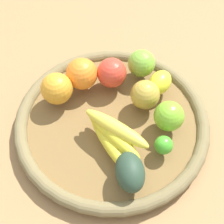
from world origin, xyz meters
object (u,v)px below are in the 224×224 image
at_px(apple_2, 112,73).
at_px(apple_0, 169,116).
at_px(banana_bunch, 113,135).
at_px(apple_1, 140,63).
at_px(orange_1, 82,74).
at_px(apple_3, 145,95).
at_px(lime_0, 164,145).
at_px(avocado, 130,172).
at_px(orange_0, 57,89).
at_px(lemon_0, 160,82).

height_order(apple_2, apple_0, apple_2).
height_order(banana_bunch, apple_1, apple_1).
height_order(apple_2, apple_1, apple_2).
relative_size(apple_2, banana_bunch, 0.44).
bearing_deg(orange_1, apple_1, -46.44).
bearing_deg(apple_0, apple_3, 66.93).
xyz_separation_m(lime_0, avocado, (-0.09, 0.03, 0.01)).
xyz_separation_m(apple_3, apple_0, (-0.03, -0.07, -0.00)).
relative_size(banana_bunch, orange_0, 2.20).
height_order(lime_0, lemon_0, lemon_0).
distance_m(apple_0, lime_0, 0.07).
distance_m(apple_2, apple_3, 0.10).
distance_m(banana_bunch, lime_0, 0.11).
bearing_deg(apple_2, banana_bunch, -151.50).
relative_size(orange_0, lemon_0, 1.09).
height_order(banana_bunch, lime_0, banana_bunch).
relative_size(lime_0, avocado, 0.47).
height_order(banana_bunch, orange_0, orange_0).
bearing_deg(orange_0, apple_1, -38.88).
height_order(apple_3, lime_0, apple_3).
distance_m(apple_3, lime_0, 0.13).
distance_m(banana_bunch, orange_0, 0.18).
bearing_deg(apple_1, apple_3, -148.65).
relative_size(banana_bunch, orange_1, 2.14).
bearing_deg(lemon_0, apple_0, -146.81).
bearing_deg(avocado, orange_1, 51.01).
xyz_separation_m(apple_3, orange_0, (-0.08, 0.19, 0.00)).
xyz_separation_m(banana_bunch, lime_0, (0.03, -0.10, -0.01)).
bearing_deg(lime_0, apple_3, 42.57).
distance_m(apple_2, orange_0, 0.14).
distance_m(apple_0, avocado, 0.16).
relative_size(apple_0, orange_0, 0.91).
height_order(apple_0, orange_0, orange_0).
height_order(apple_2, lime_0, apple_2).
distance_m(apple_2, lemon_0, 0.12).
xyz_separation_m(orange_0, lemon_0, (0.14, -0.20, -0.01)).
bearing_deg(apple_1, banana_bunch, -170.47).
bearing_deg(lime_0, apple_1, 37.66).
height_order(apple_0, lemon_0, apple_0).
bearing_deg(avocado, apple_0, -6.46).
xyz_separation_m(apple_1, lemon_0, (-0.03, -0.07, -0.01)).
height_order(banana_bunch, orange_1, orange_1).
relative_size(apple_1, avocado, 0.80).
relative_size(apple_0, avocado, 0.78).
height_order(orange_1, apple_0, orange_1).
height_order(apple_1, lemon_0, apple_1).
bearing_deg(apple_2, lemon_0, -72.63).
height_order(apple_2, lemon_0, apple_2).
bearing_deg(lime_0, banana_bunch, 107.90).
xyz_separation_m(banana_bunch, apple_0, (0.10, -0.09, 0.00)).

